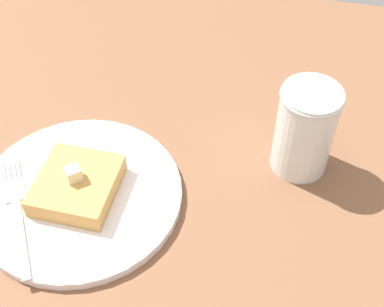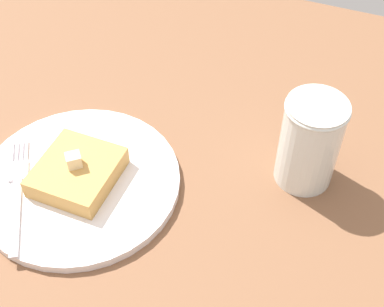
% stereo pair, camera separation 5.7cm
% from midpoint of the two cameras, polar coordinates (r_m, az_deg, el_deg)
% --- Properties ---
extents(table_surface, '(1.05, 1.05, 0.03)m').
position_cam_midpoint_polar(table_surface, '(0.58, -9.01, -9.04)').
color(table_surface, brown).
rests_on(table_surface, ground).
extents(plate, '(0.23, 0.23, 0.01)m').
position_cam_midpoint_polar(plate, '(0.61, -9.27, -3.11)').
color(plate, white).
rests_on(plate, table_surface).
extents(toast_slice_center, '(0.09, 0.08, 0.02)m').
position_cam_midpoint_polar(toast_slice_center, '(0.59, -9.46, -2.12)').
color(toast_slice_center, '#C69148').
rests_on(toast_slice_center, plate).
extents(butter_pat_primary, '(0.02, 0.02, 0.02)m').
position_cam_midpoint_polar(butter_pat_primary, '(0.58, -9.77, -0.87)').
color(butter_pat_primary, beige).
rests_on(butter_pat_primary, toast_slice_center).
extents(fork, '(0.14, 0.10, 0.00)m').
position_cam_midpoint_polar(fork, '(0.61, -15.58, -3.64)').
color(fork, silver).
rests_on(fork, plate).
extents(syrup_jar, '(0.07, 0.07, 0.11)m').
position_cam_midpoint_polar(syrup_jar, '(0.60, 15.09, 0.68)').
color(syrup_jar, '#481F09').
rests_on(syrup_jar, table_surface).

